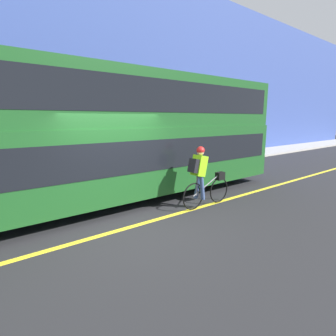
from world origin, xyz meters
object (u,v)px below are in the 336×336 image
object	(u,v)px
cyclist_on_bike	(202,175)
street_sign_post	(204,137)
trash_bin	(110,161)
bus	(109,132)

from	to	relation	value
cyclist_on_bike	street_sign_post	bearing A→B (deg)	44.29
trash_bin	street_sign_post	bearing A→B (deg)	-0.07
bus	street_sign_post	distance (m)	8.20
trash_bin	street_sign_post	xyz separation A→B (m)	(5.70, -0.01, 0.75)
trash_bin	street_sign_post	distance (m)	5.75
bus	trash_bin	world-z (taller)	bus
bus	cyclist_on_bike	bearing A→B (deg)	-48.59
trash_bin	bus	bearing A→B (deg)	-115.04
trash_bin	street_sign_post	world-z (taller)	street_sign_post
bus	cyclist_on_bike	xyz separation A→B (m)	(1.73, -1.96, -1.13)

